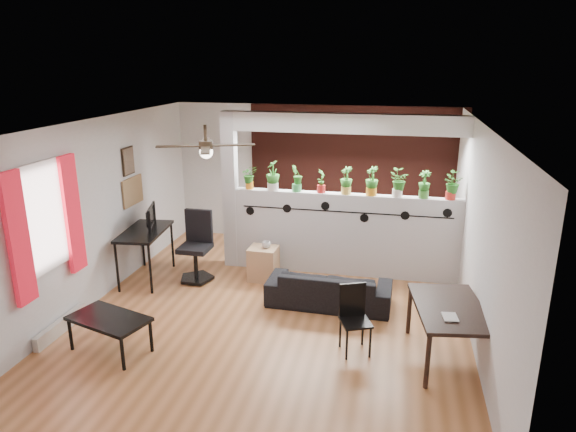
{
  "coord_description": "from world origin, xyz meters",
  "views": [
    {
      "loc": [
        1.56,
        -6.35,
        3.36
      ],
      "look_at": [
        0.06,
        0.6,
        1.2
      ],
      "focal_mm": 32.0,
      "sensor_mm": 36.0,
      "label": 1
    }
  ],
  "objects_px": {
    "potted_plant_0": "(249,177)",
    "dining_table": "(449,312)",
    "computer_desk": "(145,235)",
    "potted_plant_6": "(398,182)",
    "potted_plant_2": "(297,178)",
    "potted_plant_4": "(346,180)",
    "potted_plant_8": "(452,185)",
    "potted_plant_3": "(321,180)",
    "potted_plant_5": "(372,180)",
    "office_chair": "(197,251)",
    "folding_chair": "(354,312)",
    "cup": "(266,245)",
    "potted_plant_7": "(424,184)",
    "sofa": "(329,289)",
    "ceiling_fan": "(206,148)",
    "coffee_table": "(109,321)",
    "cube_shelf": "(263,263)",
    "potted_plant_1": "(273,175)"
  },
  "relations": [
    {
      "from": "office_chair",
      "to": "folding_chair",
      "type": "bearing_deg",
      "value": -30.88
    },
    {
      "from": "potted_plant_2",
      "to": "cube_shelf",
      "type": "height_order",
      "value": "potted_plant_2"
    },
    {
      "from": "ceiling_fan",
      "to": "office_chair",
      "type": "xyz_separation_m",
      "value": [
        -0.65,
        1.07,
        -1.83
      ]
    },
    {
      "from": "potted_plant_2",
      "to": "computer_desk",
      "type": "height_order",
      "value": "potted_plant_2"
    },
    {
      "from": "potted_plant_5",
      "to": "computer_desk",
      "type": "height_order",
      "value": "potted_plant_5"
    },
    {
      "from": "computer_desk",
      "to": "potted_plant_6",
      "type": "bearing_deg",
      "value": 12.95
    },
    {
      "from": "potted_plant_3",
      "to": "computer_desk",
      "type": "bearing_deg",
      "value": -161.61
    },
    {
      "from": "potted_plant_5",
      "to": "computer_desk",
      "type": "xyz_separation_m",
      "value": [
        -3.44,
        -0.88,
        -0.85
      ]
    },
    {
      "from": "potted_plant_1",
      "to": "potted_plant_4",
      "type": "relative_size",
      "value": 1.11
    },
    {
      "from": "potted_plant_6",
      "to": "dining_table",
      "type": "bearing_deg",
      "value": -73.89
    },
    {
      "from": "sofa",
      "to": "cup",
      "type": "relative_size",
      "value": 12.49
    },
    {
      "from": "potted_plant_4",
      "to": "potted_plant_8",
      "type": "xyz_separation_m",
      "value": [
        1.58,
        0.0,
        -0.0
      ]
    },
    {
      "from": "potted_plant_6",
      "to": "coffee_table",
      "type": "xyz_separation_m",
      "value": [
        -3.27,
        -2.95,
        -1.18
      ]
    },
    {
      "from": "potted_plant_3",
      "to": "potted_plant_7",
      "type": "distance_m",
      "value": 1.58
    },
    {
      "from": "potted_plant_5",
      "to": "sofa",
      "type": "distance_m",
      "value": 1.85
    },
    {
      "from": "potted_plant_7",
      "to": "computer_desk",
      "type": "distance_m",
      "value": 4.41
    },
    {
      "from": "potted_plant_7",
      "to": "potted_plant_8",
      "type": "relative_size",
      "value": 0.99
    },
    {
      "from": "potted_plant_0",
      "to": "dining_table",
      "type": "bearing_deg",
      "value": -37.03
    },
    {
      "from": "dining_table",
      "to": "potted_plant_7",
      "type": "bearing_deg",
      "value": 96.61
    },
    {
      "from": "folding_chair",
      "to": "ceiling_fan",
      "type": "bearing_deg",
      "value": 165.82
    },
    {
      "from": "potted_plant_8",
      "to": "computer_desk",
      "type": "xyz_separation_m",
      "value": [
        -4.63,
        -0.88,
        -0.84
      ]
    },
    {
      "from": "potted_plant_5",
      "to": "potted_plant_8",
      "type": "distance_m",
      "value": 1.19
    },
    {
      "from": "potted_plant_6",
      "to": "computer_desk",
      "type": "relative_size",
      "value": 0.36
    },
    {
      "from": "potted_plant_3",
      "to": "cup",
      "type": "distance_m",
      "value": 1.34
    },
    {
      "from": "ceiling_fan",
      "to": "folding_chair",
      "type": "distance_m",
      "value": 2.73
    },
    {
      "from": "potted_plant_2",
      "to": "potted_plant_5",
      "type": "bearing_deg",
      "value": -0.0
    },
    {
      "from": "sofa",
      "to": "office_chair",
      "type": "xyz_separation_m",
      "value": [
        -2.17,
        0.45,
        0.24
      ]
    },
    {
      "from": "potted_plant_2",
      "to": "coffee_table",
      "type": "relative_size",
      "value": 0.4
    },
    {
      "from": "potted_plant_5",
      "to": "potted_plant_6",
      "type": "bearing_deg",
      "value": 0.0
    },
    {
      "from": "potted_plant_8",
      "to": "dining_table",
      "type": "relative_size",
      "value": 0.32
    },
    {
      "from": "potted_plant_8",
      "to": "computer_desk",
      "type": "height_order",
      "value": "potted_plant_8"
    },
    {
      "from": "potted_plant_2",
      "to": "potted_plant_4",
      "type": "distance_m",
      "value": 0.79
    },
    {
      "from": "ceiling_fan",
      "to": "folding_chair",
      "type": "height_order",
      "value": "ceiling_fan"
    },
    {
      "from": "ceiling_fan",
      "to": "potted_plant_6",
      "type": "xyz_separation_m",
      "value": [
        2.39,
        1.8,
        -0.74
      ]
    },
    {
      "from": "ceiling_fan",
      "to": "folding_chair",
      "type": "xyz_separation_m",
      "value": [
        1.97,
        -0.5,
        -1.82
      ]
    },
    {
      "from": "potted_plant_4",
      "to": "sofa",
      "type": "bearing_deg",
      "value": -93.9
    },
    {
      "from": "potted_plant_2",
      "to": "computer_desk",
      "type": "bearing_deg",
      "value": -158.66
    },
    {
      "from": "sofa",
      "to": "potted_plant_2",
      "type": "bearing_deg",
      "value": -57.49
    },
    {
      "from": "potted_plant_8",
      "to": "coffee_table",
      "type": "relative_size",
      "value": 0.4
    },
    {
      "from": "potted_plant_1",
      "to": "sofa",
      "type": "height_order",
      "value": "potted_plant_1"
    },
    {
      "from": "potted_plant_2",
      "to": "potted_plant_3",
      "type": "distance_m",
      "value": 0.4
    },
    {
      "from": "cube_shelf",
      "to": "potted_plant_2",
      "type": "bearing_deg",
      "value": 51.58
    },
    {
      "from": "potted_plant_7",
      "to": "potted_plant_3",
      "type": "bearing_deg",
      "value": 180.0
    },
    {
      "from": "potted_plant_7",
      "to": "dining_table",
      "type": "xyz_separation_m",
      "value": [
        0.26,
        -2.29,
        -0.97
      ]
    },
    {
      "from": "coffee_table",
      "to": "dining_table",
      "type": "bearing_deg",
      "value": 9.62
    },
    {
      "from": "potted_plant_4",
      "to": "cup",
      "type": "distance_m",
      "value": 1.62
    },
    {
      "from": "potted_plant_5",
      "to": "potted_plant_8",
      "type": "height_order",
      "value": "potted_plant_5"
    },
    {
      "from": "potted_plant_3",
      "to": "cup",
      "type": "xyz_separation_m",
      "value": [
        -0.78,
        -0.51,
        -0.96
      ]
    },
    {
      "from": "sofa",
      "to": "potted_plant_4",
      "type": "bearing_deg",
      "value": -92.46
    },
    {
      "from": "potted_plant_3",
      "to": "coffee_table",
      "type": "distance_m",
      "value": 3.79
    }
  ]
}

